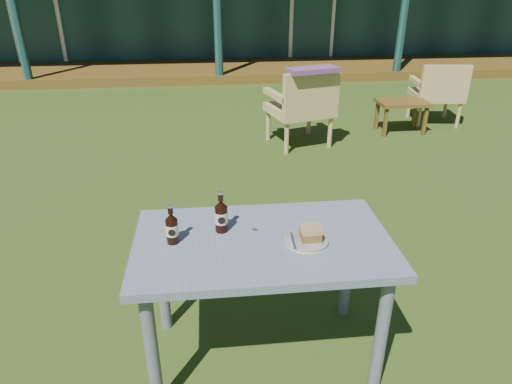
{
  "coord_description": "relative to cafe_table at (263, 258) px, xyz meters",
  "views": [
    {
      "loc": [
        -0.22,
        -3.39,
        1.85
      ],
      "look_at": [
        0.0,
        -1.3,
        0.82
      ],
      "focal_mm": 32.0,
      "sensor_mm": 36.0,
      "label": 1
    }
  ],
  "objects": [
    {
      "name": "cake_slice",
      "position": [
        0.22,
        -0.04,
        0.15
      ],
      "size": [
        0.09,
        0.09,
        0.06
      ],
      "color": "brown",
      "rests_on": "plate"
    },
    {
      "name": "armchair_left",
      "position": [
        0.83,
        3.13,
        -0.13
      ],
      "size": [
        0.79,
        0.76,
        0.88
      ],
      "color": "tan",
      "rests_on": "ground"
    },
    {
      "name": "cafe_table",
      "position": [
        0.0,
        0.0,
        0.0
      ],
      "size": [
        1.2,
        0.7,
        0.72
      ],
      "color": "slate",
      "rests_on": "ground"
    },
    {
      "name": "plate",
      "position": [
        0.2,
        -0.04,
        0.11
      ],
      "size": [
        0.2,
        0.2,
        0.01
      ],
      "color": "silver",
      "rests_on": "cafe_table"
    },
    {
      "name": "fork",
      "position": [
        0.13,
        -0.05,
        0.12
      ],
      "size": [
        0.02,
        0.14,
        0.0
      ],
      "primitive_type": "cube",
      "rotation": [
        0.0,
        0.0,
        -0.03
      ],
      "color": "silver",
      "rests_on": "plate"
    },
    {
      "name": "side_table",
      "position": [
        2.15,
        3.49,
        -0.28
      ],
      "size": [
        0.6,
        0.4,
        0.4
      ],
      "color": "brown",
      "rests_on": "ground"
    },
    {
      "name": "cola_bottle_near",
      "position": [
        -0.19,
        0.1,
        0.18
      ],
      "size": [
        0.06,
        0.06,
        0.21
      ],
      "color": "black",
      "rests_on": "cafe_table"
    },
    {
      "name": "armchair_right",
      "position": [
        2.73,
        3.75,
        -0.17
      ],
      "size": [
        0.65,
        0.62,
        0.8
      ],
      "color": "tan",
      "rests_on": "ground"
    },
    {
      "name": "floral_throw",
      "position": [
        0.88,
        2.96,
        0.28
      ],
      "size": [
        0.58,
        0.38,
        0.05
      ],
      "primitive_type": "cube",
      "rotation": [
        0.0,
        0.0,
        3.42
      ],
      "color": "#683F68",
      "rests_on": "armchair_left"
    },
    {
      "name": "cola_bottle_far",
      "position": [
        -0.41,
        0.02,
        0.18
      ],
      "size": [
        0.06,
        0.06,
        0.19
      ],
      "color": "black",
      "rests_on": "cafe_table"
    },
    {
      "name": "bottle_cap",
      "position": [
        -0.03,
        0.08,
        0.11
      ],
      "size": [
        0.03,
        0.03,
        0.01
      ],
      "primitive_type": "cylinder",
      "color": "silver",
      "rests_on": "cafe_table"
    },
    {
      "name": "ground",
      "position": [
        0.0,
        1.6,
        -0.62
      ],
      "size": [
        80.0,
        80.0,
        0.0
      ],
      "primitive_type": "plane",
      "color": "#334916"
    }
  ]
}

